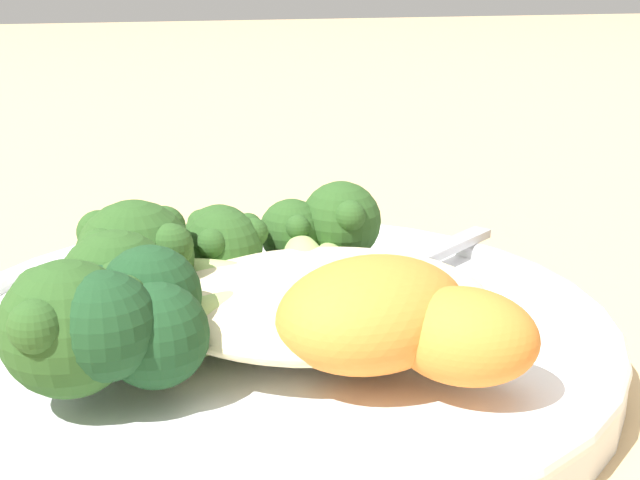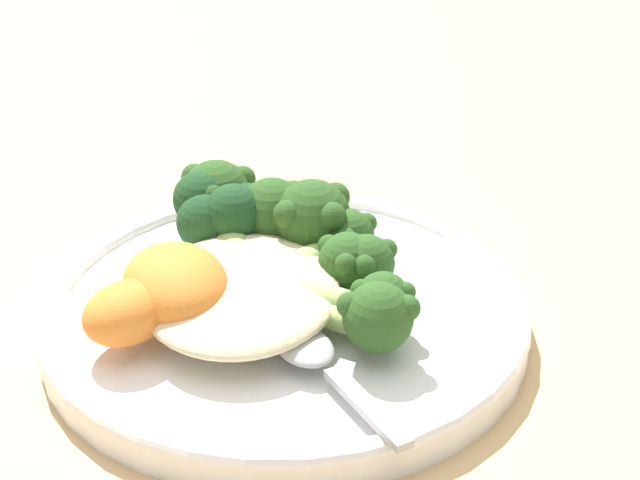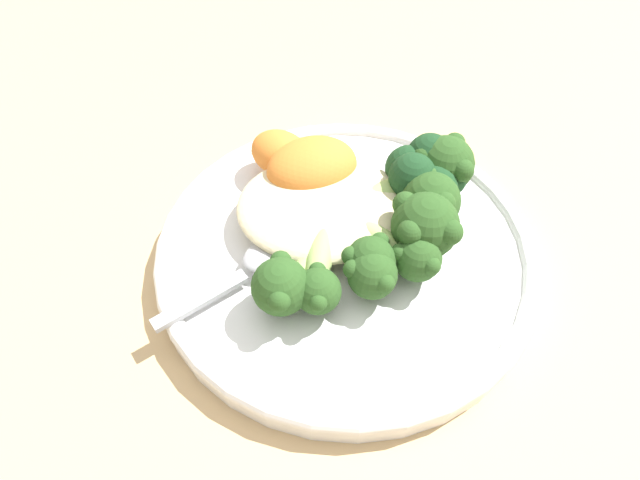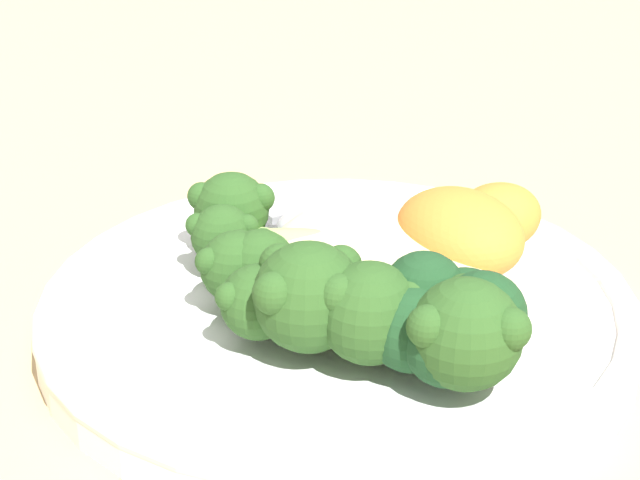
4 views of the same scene
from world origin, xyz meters
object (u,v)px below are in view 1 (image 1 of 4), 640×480
at_px(broccoli_stalk_0, 336,234).
at_px(broccoli_stalk_2, 235,255).
at_px(plate, 272,336).
at_px(broccoli_stalk_1, 296,258).
at_px(kale_tuft, 117,321).
at_px(broccoli_stalk_7, 113,325).
at_px(sweet_potato_chunk_0, 464,336).
at_px(quinoa_mound, 319,300).
at_px(broccoli_stalk_3, 238,259).
at_px(broccoli_stalk_4, 191,270).
at_px(sweet_potato_chunk_1, 372,313).
at_px(broccoli_stalk_5, 154,263).
at_px(spoon, 397,266).
at_px(broccoli_stalk_6, 144,291).

distance_m(broccoli_stalk_0, broccoli_stalk_2, 0.05).
relative_size(plate, broccoli_stalk_1, 2.27).
relative_size(broccoli_stalk_2, kale_tuft, 1.49).
distance_m(broccoli_stalk_7, kale_tuft, 0.00).
bearing_deg(kale_tuft, sweet_potato_chunk_0, 164.43).
height_order(quinoa_mound, broccoli_stalk_3, broccoli_stalk_3).
bearing_deg(broccoli_stalk_3, broccoli_stalk_0, -91.94).
xyz_separation_m(broccoli_stalk_0, broccoli_stalk_4, (0.07, 0.02, -0.00)).
bearing_deg(plate, broccoli_stalk_2, -74.57).
bearing_deg(quinoa_mound, plate, -56.51).
height_order(broccoli_stalk_2, broccoli_stalk_3, same).
distance_m(broccoli_stalk_4, kale_tuft, 0.07).
bearing_deg(broccoli_stalk_3, quinoa_mound, -176.84).
bearing_deg(sweet_potato_chunk_1, broccoli_stalk_1, -84.54).
relative_size(broccoli_stalk_5, spoon, 1.18).
xyz_separation_m(quinoa_mound, sweet_potato_chunk_0, (-0.03, 0.05, 0.00)).
bearing_deg(kale_tuft, plate, -143.42).
distance_m(broccoli_stalk_5, sweet_potato_chunk_1, 0.09).
relative_size(broccoli_stalk_6, broccoli_stalk_7, 0.88).
distance_m(broccoli_stalk_6, sweet_potato_chunk_1, 0.08).
relative_size(broccoli_stalk_0, spoon, 1.12).
bearing_deg(broccoli_stalk_2, broccoli_stalk_4, 102.99).
height_order(broccoli_stalk_6, kale_tuft, same).
height_order(broccoli_stalk_3, broccoli_stalk_7, broccoli_stalk_7).
height_order(broccoli_stalk_4, broccoli_stalk_5, broccoli_stalk_5).
bearing_deg(kale_tuft, broccoli_stalk_2, -124.21).
height_order(plate, quinoa_mound, quinoa_mound).
bearing_deg(plate, broccoli_stalk_7, 36.64).
height_order(quinoa_mound, broccoli_stalk_0, broccoli_stalk_0).
height_order(quinoa_mound, broccoli_stalk_2, broccoli_stalk_2).
bearing_deg(sweet_potato_chunk_1, broccoli_stalk_0, -98.62).
relative_size(broccoli_stalk_6, kale_tuft, 1.66).
relative_size(sweet_potato_chunk_0, sweet_potato_chunk_1, 0.70).
height_order(plate, broccoli_stalk_2, broccoli_stalk_2).
bearing_deg(broccoli_stalk_4, broccoli_stalk_3, -121.19).
distance_m(quinoa_mound, spoon, 0.07).
bearing_deg(broccoli_stalk_2, broccoli_stalk_6, 118.37).
bearing_deg(broccoli_stalk_2, broccoli_stalk_3, 158.03).
bearing_deg(broccoli_stalk_7, sweet_potato_chunk_0, 142.56).
relative_size(broccoli_stalk_0, sweet_potato_chunk_1, 1.53).
height_order(broccoli_stalk_4, sweet_potato_chunk_1, sweet_potato_chunk_1).
bearing_deg(spoon, quinoa_mound, -170.05).
distance_m(broccoli_stalk_3, sweet_potato_chunk_0, 0.11).
relative_size(quinoa_mound, broccoli_stalk_2, 1.35).
xyz_separation_m(broccoli_stalk_2, broccoli_stalk_7, (0.05, 0.07, 0.01)).
height_order(broccoli_stalk_0, broccoli_stalk_7, broccoli_stalk_7).
height_order(broccoli_stalk_3, spoon, broccoli_stalk_3).
bearing_deg(sweet_potato_chunk_1, broccoli_stalk_4, -54.14).
bearing_deg(broccoli_stalk_5, broccoli_stalk_2, -121.70).
bearing_deg(broccoli_stalk_4, broccoli_stalk_1, -128.85).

